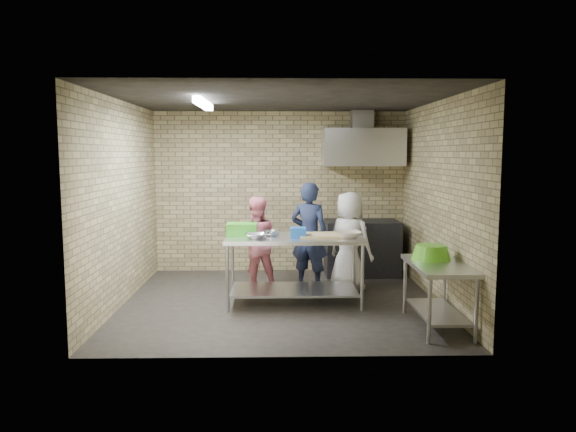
# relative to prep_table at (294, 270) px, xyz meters

# --- Properties ---
(floor) EXTENTS (4.20, 4.20, 0.00)m
(floor) POSITION_rel_prep_table_xyz_m (-0.18, 0.03, -0.45)
(floor) COLOR black
(floor) RESTS_ON ground
(ceiling) EXTENTS (4.20, 4.20, 0.00)m
(ceiling) POSITION_rel_prep_table_xyz_m (-0.18, 0.03, 2.25)
(ceiling) COLOR black
(ceiling) RESTS_ON ground
(back_wall) EXTENTS (4.20, 0.06, 2.70)m
(back_wall) POSITION_rel_prep_table_xyz_m (-0.18, 2.03, 0.90)
(back_wall) COLOR tan
(back_wall) RESTS_ON ground
(front_wall) EXTENTS (4.20, 0.06, 2.70)m
(front_wall) POSITION_rel_prep_table_xyz_m (-0.18, -1.97, 0.90)
(front_wall) COLOR tan
(front_wall) RESTS_ON ground
(left_wall) EXTENTS (0.06, 4.00, 2.70)m
(left_wall) POSITION_rel_prep_table_xyz_m (-2.28, 0.03, 0.90)
(left_wall) COLOR tan
(left_wall) RESTS_ON ground
(right_wall) EXTENTS (0.06, 4.00, 2.70)m
(right_wall) POSITION_rel_prep_table_xyz_m (1.92, 0.03, 0.90)
(right_wall) COLOR tan
(right_wall) RESTS_ON ground
(prep_table) EXTENTS (1.81, 0.91, 0.91)m
(prep_table) POSITION_rel_prep_table_xyz_m (0.00, 0.00, 0.00)
(prep_table) COLOR silver
(prep_table) RESTS_ON floor
(side_counter) EXTENTS (0.60, 1.20, 0.75)m
(side_counter) POSITION_rel_prep_table_xyz_m (1.62, -1.07, -0.08)
(side_counter) COLOR silver
(side_counter) RESTS_ON floor
(stove) EXTENTS (1.20, 0.70, 0.90)m
(stove) POSITION_rel_prep_table_xyz_m (1.17, 1.68, -0.00)
(stove) COLOR black
(stove) RESTS_ON floor
(range_hood) EXTENTS (1.30, 0.60, 0.60)m
(range_hood) POSITION_rel_prep_table_xyz_m (1.17, 1.73, 1.65)
(range_hood) COLOR silver
(range_hood) RESTS_ON back_wall
(hood_duct) EXTENTS (0.35, 0.30, 0.30)m
(hood_duct) POSITION_rel_prep_table_xyz_m (1.17, 1.88, 2.10)
(hood_duct) COLOR #A5A8AD
(hood_duct) RESTS_ON back_wall
(wall_shelf) EXTENTS (0.80, 0.20, 0.04)m
(wall_shelf) POSITION_rel_prep_table_xyz_m (1.47, 1.92, 1.47)
(wall_shelf) COLOR #3F2B19
(wall_shelf) RESTS_ON back_wall
(fluorescent_fixture) EXTENTS (0.10, 1.25, 0.08)m
(fluorescent_fixture) POSITION_rel_prep_table_xyz_m (-1.18, 0.03, 2.19)
(fluorescent_fixture) COLOR white
(fluorescent_fixture) RESTS_ON ceiling
(green_crate) EXTENTS (0.40, 0.30, 0.16)m
(green_crate) POSITION_rel_prep_table_xyz_m (-0.70, 0.12, 0.53)
(green_crate) COLOR green
(green_crate) RESTS_ON prep_table
(blue_tub) EXTENTS (0.20, 0.20, 0.13)m
(blue_tub) POSITION_rel_prep_table_xyz_m (0.05, -0.10, 0.52)
(blue_tub) COLOR blue
(blue_tub) RESTS_ON prep_table
(cutting_board) EXTENTS (0.55, 0.42, 0.03)m
(cutting_board) POSITION_rel_prep_table_xyz_m (0.35, -0.02, 0.47)
(cutting_board) COLOR tan
(cutting_board) RESTS_ON prep_table
(mixing_bowl_a) EXTENTS (0.30, 0.30, 0.07)m
(mixing_bowl_a) POSITION_rel_prep_table_xyz_m (-0.50, -0.20, 0.49)
(mixing_bowl_a) COLOR #AAACB1
(mixing_bowl_a) RESTS_ON prep_table
(mixing_bowl_b) EXTENTS (0.23, 0.23, 0.07)m
(mixing_bowl_b) POSITION_rel_prep_table_xyz_m (-0.30, 0.05, 0.49)
(mixing_bowl_b) COLOR #B9BBC0
(mixing_bowl_b) RESTS_ON prep_table
(ceramic_bowl) EXTENTS (0.37, 0.37, 0.09)m
(ceramic_bowl) POSITION_rel_prep_table_xyz_m (0.70, -0.15, 0.50)
(ceramic_bowl) COLOR #BFAF99
(ceramic_bowl) RESTS_ON prep_table
(green_basin) EXTENTS (0.46, 0.46, 0.17)m
(green_basin) POSITION_rel_prep_table_xyz_m (1.60, -0.82, 0.38)
(green_basin) COLOR #59C626
(green_basin) RESTS_ON side_counter
(bottle_red) EXTENTS (0.07, 0.07, 0.18)m
(bottle_red) POSITION_rel_prep_table_xyz_m (1.22, 1.92, 1.58)
(bottle_red) COLOR #B22619
(bottle_red) RESTS_ON wall_shelf
(bottle_green) EXTENTS (0.06, 0.06, 0.15)m
(bottle_green) POSITION_rel_prep_table_xyz_m (1.62, 1.92, 1.56)
(bottle_green) COLOR green
(bottle_green) RESTS_ON wall_shelf
(man_navy) EXTENTS (0.68, 0.59, 1.59)m
(man_navy) POSITION_rel_prep_table_xyz_m (0.25, 0.77, 0.34)
(man_navy) COLOR black
(man_navy) RESTS_ON floor
(woman_pink) EXTENTS (0.77, 0.66, 1.38)m
(woman_pink) POSITION_rel_prep_table_xyz_m (-0.54, 0.71, 0.24)
(woman_pink) COLOR pink
(woman_pink) RESTS_ON floor
(woman_white) EXTENTS (0.84, 0.81, 1.45)m
(woman_white) POSITION_rel_prep_table_xyz_m (0.83, 0.68, 0.27)
(woman_white) COLOR silver
(woman_white) RESTS_ON floor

